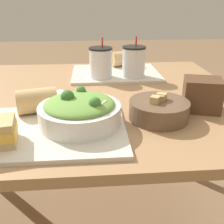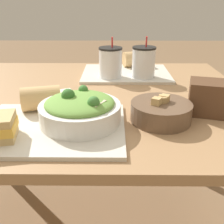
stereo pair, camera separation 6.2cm
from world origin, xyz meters
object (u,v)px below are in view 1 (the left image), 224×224
at_px(soup_bowl, 159,109).
at_px(baguette_near, 38,101).
at_px(chip_bag, 202,95).
at_px(napkin_folded, 50,96).
at_px(baguette_far, 123,59).
at_px(drink_cup_red, 134,63).
at_px(salad_bowl, 80,110).
at_px(drink_cup_dark, 101,64).

height_order(soup_bowl, baguette_near, baguette_near).
height_order(soup_bowl, chip_bag, chip_bag).
bearing_deg(chip_bag, napkin_folded, 177.11).
bearing_deg(napkin_folded, baguette_far, 50.83).
height_order(baguette_far, drink_cup_red, drink_cup_red).
distance_m(salad_bowl, napkin_folded, 0.29).
relative_size(baguette_far, drink_cup_dark, 0.73).
relative_size(baguette_near, napkin_folded, 0.82).
xyz_separation_m(drink_cup_red, chip_bag, (0.17, -0.37, -0.02)).
distance_m(salad_bowl, baguette_far, 0.69).
bearing_deg(baguette_near, drink_cup_dark, -44.86).
distance_m(salad_bowl, drink_cup_dark, 0.47).
height_order(baguette_far, chip_bag, chip_bag).
distance_m(baguette_near, baguette_far, 0.66).
distance_m(soup_bowl, napkin_folded, 0.42).
bearing_deg(salad_bowl, drink_cup_red, 63.83).
distance_m(salad_bowl, chip_bag, 0.41).
relative_size(salad_bowl, napkin_folded, 1.41).
bearing_deg(soup_bowl, napkin_folded, 148.21).
bearing_deg(salad_bowl, drink_cup_dark, 80.13).
bearing_deg(salad_bowl, baguette_far, 72.79).
relative_size(salad_bowl, drink_cup_dark, 1.31).
relative_size(salad_bowl, drink_cup_red, 1.29).
relative_size(salad_bowl, baguette_near, 1.71).
height_order(baguette_near, chip_bag, chip_bag).
bearing_deg(chip_bag, salad_bowl, -151.59).
xyz_separation_m(baguette_far, drink_cup_dark, (-0.12, -0.20, 0.02)).
bearing_deg(baguette_near, drink_cup_red, -59.10).
distance_m(drink_cup_red, chip_bag, 0.40).
bearing_deg(soup_bowl, drink_cup_red, 91.55).
bearing_deg(baguette_far, salad_bowl, 149.07).
xyz_separation_m(baguette_far, napkin_folded, (-0.33, -0.40, -0.05)).
height_order(drink_cup_red, napkin_folded, drink_cup_red).
relative_size(baguette_near, drink_cup_dark, 0.77).
height_order(soup_bowl, drink_cup_dark, drink_cup_dark).
relative_size(soup_bowl, drink_cup_red, 1.01).
distance_m(baguette_far, drink_cup_red, 0.20).
height_order(baguette_far, drink_cup_dark, drink_cup_dark).
bearing_deg(napkin_folded, chip_bag, -17.76).
distance_m(baguette_far, chip_bag, 0.60).
relative_size(soup_bowl, baguette_far, 1.41).
distance_m(soup_bowl, baguette_far, 0.63).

